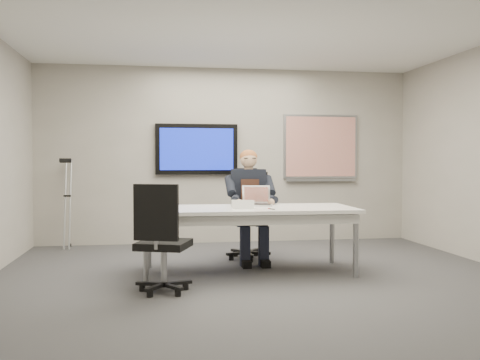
{
  "coord_description": "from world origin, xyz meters",
  "views": [
    {
      "loc": [
        -1.14,
        -5.54,
        1.31
      ],
      "look_at": [
        -0.15,
        0.72,
        1.09
      ],
      "focal_mm": 40.0,
      "sensor_mm": 36.0,
      "label": 1
    }
  ],
  "objects": [
    {
      "name": "office_chair_near",
      "position": [
        -1.08,
        -0.24,
        0.34
      ],
      "size": [
        0.66,
        0.66,
        1.09
      ],
      "rotation": [
        0.0,
        0.0,
        2.81
      ],
      "color": "black",
      "rests_on": "ground"
    },
    {
      "name": "floor",
      "position": [
        0.0,
        0.0,
        0.0
      ],
      "size": [
        6.0,
        6.0,
        0.02
      ],
      "primitive_type": "cube",
      "color": "#3B3B3D",
      "rests_on": "ground"
    },
    {
      "name": "ceiling",
      "position": [
        0.0,
        0.0,
        2.8
      ],
      "size": [
        6.0,
        6.0,
        0.02
      ],
      "primitive_type": "cube",
      "color": "white",
      "rests_on": "wall_back"
    },
    {
      "name": "seated_person",
      "position": [
        0.07,
        1.25,
        0.59
      ],
      "size": [
        0.48,
        0.81,
        1.46
      ],
      "rotation": [
        0.0,
        0.0,
        -0.1
      ],
      "color": "#1F2233",
      "rests_on": "office_chair_far"
    },
    {
      "name": "wall_front",
      "position": [
        0.0,
        -3.0,
        1.4
      ],
      "size": [
        6.0,
        0.02,
        2.8
      ],
      "primitive_type": "cube",
      "color": "#A09C91",
      "rests_on": "ground"
    },
    {
      "name": "laptop",
      "position": [
        0.09,
        0.87,
        0.83
      ],
      "size": [
        0.39,
        0.4,
        0.24
      ],
      "rotation": [
        0.0,
        0.0,
        -0.26
      ],
      "color": "silver",
      "rests_on": "conference_table"
    },
    {
      "name": "whiteboard",
      "position": [
        1.55,
        2.97,
        1.53
      ],
      "size": [
        1.25,
        0.08,
        1.1
      ],
      "color": "#919399",
      "rests_on": "wall_back"
    },
    {
      "name": "conference_table",
      "position": [
        -0.08,
        0.6,
        0.68
      ],
      "size": [
        2.51,
        1.08,
        0.77
      ],
      "rotation": [
        0.0,
        0.0,
        -0.02
      ],
      "color": "white",
      "rests_on": "ground"
    },
    {
      "name": "name_tent",
      "position": [
        -0.17,
        0.45,
        0.82
      ],
      "size": [
        0.26,
        0.14,
        0.1
      ],
      "primitive_type": null,
      "rotation": [
        0.0,
        0.0,
        -0.29
      ],
      "color": "white",
      "rests_on": "conference_table"
    },
    {
      "name": "office_chair_far",
      "position": [
        0.09,
        1.52,
        0.36
      ],
      "size": [
        0.71,
        0.71,
        1.16
      ],
      "rotation": [
        0.0,
        0.0,
        -0.34
      ],
      "color": "black",
      "rests_on": "ground"
    },
    {
      "name": "tv_display",
      "position": [
        -0.5,
        2.95,
        1.5
      ],
      "size": [
        1.3,
        0.09,
        0.8
      ],
      "color": "black",
      "rests_on": "wall_back"
    },
    {
      "name": "pen",
      "position": [
        0.14,
        0.32,
        0.77
      ],
      "size": [
        0.06,
        0.12,
        0.01
      ],
      "primitive_type": "cylinder",
      "rotation": [
        0.0,
        1.57,
        1.95
      ],
      "color": "black",
      "rests_on": "conference_table"
    },
    {
      "name": "crutch",
      "position": [
        -2.45,
        2.76,
        0.69
      ],
      "size": [
        0.31,
        0.72,
        1.43
      ],
      "primitive_type": null,
      "rotation": [
        -0.23,
        0.0,
        0.18
      ],
      "color": "#A9ACB1",
      "rests_on": "ground"
    },
    {
      "name": "wall_back",
      "position": [
        0.0,
        3.0,
        1.4
      ],
      "size": [
        6.0,
        0.02,
        2.8
      ],
      "primitive_type": "cube",
      "color": "#A09C91",
      "rests_on": "ground"
    }
  ]
}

